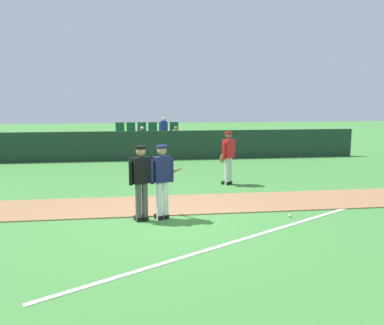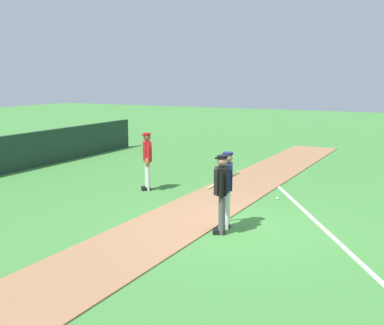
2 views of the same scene
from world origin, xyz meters
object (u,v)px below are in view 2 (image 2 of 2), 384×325
object	(u,v)px
batter_navy_jersey	(227,186)
baseball	(277,198)
umpire_home_plate	(221,190)
runner_red_jersey	(147,159)

from	to	relation	value
batter_navy_jersey	baseball	distance (m)	3.19
umpire_home_plate	runner_red_jersey	bearing A→B (deg)	52.06
umpire_home_plate	baseball	bearing A→B (deg)	-3.17
runner_red_jersey	baseball	distance (m)	4.08
umpire_home_plate	batter_navy_jersey	bearing A→B (deg)	7.27
batter_navy_jersey	runner_red_jersey	xyz separation A→B (m)	(2.41, 3.66, -0.01)
baseball	runner_red_jersey	bearing A→B (deg)	99.20
batter_navy_jersey	baseball	xyz separation A→B (m)	(3.04, -0.26, -0.93)
batter_navy_jersey	runner_red_jersey	world-z (taller)	same
umpire_home_plate	baseball	xyz separation A→B (m)	(3.54, -0.20, -0.96)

